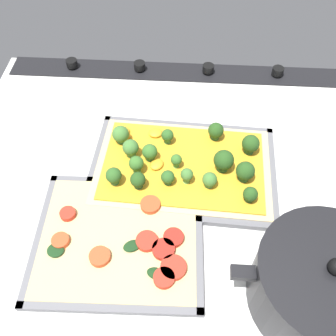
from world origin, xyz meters
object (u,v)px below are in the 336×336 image
(baking_tray_front, at_px, (183,169))
(broccoli_pizza, at_px, (183,163))
(baking_tray_back, at_px, (119,239))
(cooking_pot, at_px, (321,285))
(veggie_pizza_back, at_px, (122,239))

(baking_tray_front, bearing_deg, broccoli_pizza, -14.57)
(baking_tray_back, bearing_deg, cooking_pot, 165.52)
(baking_tray_front, bearing_deg, cooking_pot, 130.88)
(baking_tray_front, relative_size, veggie_pizza_back, 1.38)
(baking_tray_front, distance_m, cooking_pot, 0.33)
(broccoli_pizza, xyz_separation_m, baking_tray_back, (0.11, 0.16, -0.02))
(baking_tray_front, bearing_deg, veggie_pizza_back, 59.09)
(broccoli_pizza, xyz_separation_m, veggie_pizza_back, (0.10, 0.17, -0.01))
(cooking_pot, bearing_deg, baking_tray_back, -14.48)
(broccoli_pizza, xyz_separation_m, cooking_pot, (-0.21, 0.25, 0.03))
(broccoli_pizza, height_order, baking_tray_back, broccoli_pizza)
(baking_tray_back, distance_m, cooking_pot, 0.33)
(baking_tray_front, relative_size, cooking_pot, 1.37)
(veggie_pizza_back, distance_m, cooking_pot, 0.33)
(broccoli_pizza, bearing_deg, baking_tray_front, 165.43)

